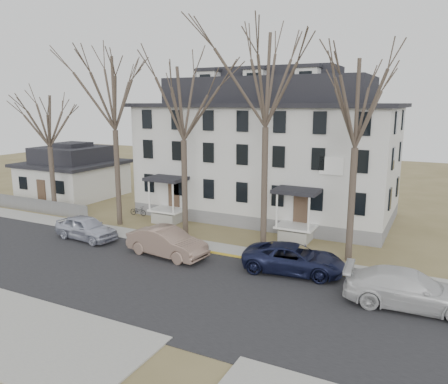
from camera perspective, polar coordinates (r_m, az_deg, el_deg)
The scene contains 17 objects.
ground at distance 21.45m, azimuth -7.53°, elevation -14.24°, with size 120.00×120.00×0.00m, color olive.
main_road at distance 22.97m, azimuth -4.67°, elevation -12.36°, with size 120.00×10.00×0.04m, color #27272A.
far_sidewalk at distance 27.89m, azimuth 1.82°, elevation -7.91°, with size 120.00×2.00×0.08m, color #A09F97.
yellow_curb at distance 25.50m, azimuth 11.34°, elevation -10.06°, with size 14.00×0.25×0.06m, color gold.
boarding_house at distance 36.44m, azimuth 5.66°, elevation 5.37°, with size 20.80×12.36×12.05m.
small_house at distance 46.44m, azimuth -19.06°, elevation 2.24°, with size 8.70×8.70×5.00m.
fence at distance 41.91m, azimuth -24.23°, elevation -2.26°, with size 14.00×0.06×1.20m, color gray.
tree_far_left at distance 33.84m, azimuth -14.28°, elevation 13.02°, with size 8.40×8.40×13.72m.
tree_mid_left at distance 30.25m, azimuth -5.38°, elevation 12.11°, with size 7.80×7.80×12.74m.
tree_center at distance 27.60m, azimuth 5.57°, elevation 15.24°, with size 9.00×9.00×14.70m.
tree_mid_right at distance 26.04m, azimuth 17.09°, elevation 11.74°, with size 7.80×7.80×12.74m.
tree_bungalow at distance 38.77m, azimuth -22.06°, elevation 9.02°, with size 6.60×6.60×10.78m.
car_silver at distance 31.62m, azimuth -17.57°, elevation -4.54°, with size 1.92×4.76×1.62m, color silver.
car_tan at distance 27.16m, azimuth -7.46°, elevation -6.60°, with size 1.85×5.29×1.74m, color #8B6F5F.
car_navy at distance 24.81m, azimuth 9.10°, elevation -8.67°, with size 2.59×5.61×1.56m, color #161A37.
car_white at distance 22.29m, azimuth 23.06°, elevation -11.69°, with size 2.39×5.89×1.71m, color silver.
bicycle_left at distance 37.16m, azimuth -11.14°, elevation -2.48°, with size 0.53×1.53×0.80m, color black.
Camera 1 is at (11.05, -15.84, 9.34)m, focal length 35.00 mm.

